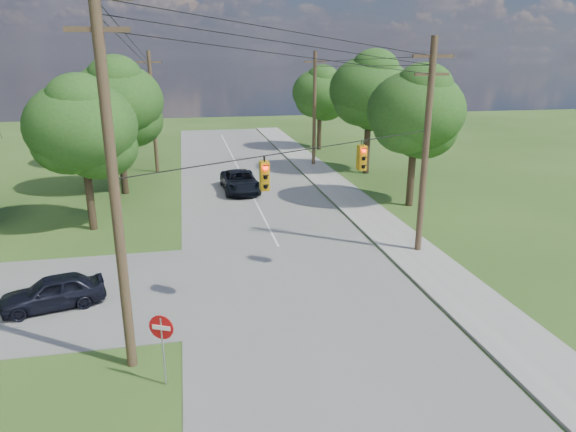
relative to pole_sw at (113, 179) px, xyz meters
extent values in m
plane|color=#2D4F1A|center=(4.60, -0.40, -6.23)|extent=(140.00, 140.00, 0.00)
cube|color=gray|center=(6.60, 4.60, -6.21)|extent=(10.00, 100.00, 0.03)
cube|color=#ADAAA2|center=(13.30, 4.60, -6.17)|extent=(2.60, 100.00, 0.12)
cylinder|color=brown|center=(0.00, 0.00, -0.23)|extent=(0.32, 0.32, 12.00)
cube|color=brown|center=(0.00, 0.00, 4.07)|extent=(1.70, 0.12, 0.14)
cylinder|color=brown|center=(13.50, 7.60, -0.98)|extent=(0.32, 0.32, 10.50)
cube|color=brown|center=(13.50, 7.60, 3.37)|extent=(2.00, 0.12, 0.14)
cube|color=brown|center=(13.50, 7.60, 2.57)|extent=(1.70, 0.12, 0.14)
cylinder|color=brown|center=(13.50, 29.60, -1.23)|extent=(0.32, 0.32, 10.00)
cube|color=brown|center=(13.50, 29.60, 2.87)|extent=(2.00, 0.12, 0.14)
cylinder|color=brown|center=(-0.40, 29.60, -1.23)|extent=(0.32, 0.32, 10.00)
cube|color=brown|center=(-0.40, 29.60, 2.87)|extent=(2.00, 0.12, 0.14)
cylinder|color=black|center=(6.75, 3.80, 4.12)|extent=(13.52, 7.63, 1.53)
cylinder|color=black|center=(6.75, 3.80, 3.72)|extent=(13.52, 7.63, 1.53)
cylinder|color=black|center=(6.75, 3.80, 3.32)|extent=(13.52, 7.63, 1.53)
cylinder|color=black|center=(13.50, 18.60, 3.12)|extent=(0.03, 22.00, 0.53)
cylinder|color=black|center=(-0.20, 14.80, 3.87)|extent=(0.43, 29.60, 2.03)
cylinder|color=black|center=(13.50, 18.60, 2.72)|extent=(0.03, 22.00, 0.53)
cylinder|color=black|center=(-0.20, 14.80, 3.47)|extent=(0.43, 29.60, 2.03)
cylinder|color=black|center=(6.75, 3.80, -0.03)|extent=(13.52, 7.63, 0.04)
cube|color=orange|center=(4.86, 2.62, -0.75)|extent=(0.32, 0.22, 1.05)
sphere|color=#FF0C05|center=(4.86, 2.48, -0.40)|extent=(0.17, 0.17, 0.17)
cube|color=orange|center=(4.86, 2.86, -0.75)|extent=(0.32, 0.22, 1.05)
sphere|color=#FF0C05|center=(4.86, 3.00, -0.40)|extent=(0.17, 0.17, 0.17)
cube|color=orange|center=(9.45, 5.20, -0.75)|extent=(0.32, 0.22, 1.05)
sphere|color=#FF0C05|center=(9.45, 5.06, -0.40)|extent=(0.17, 0.17, 0.17)
cube|color=orange|center=(9.45, 5.44, -0.75)|extent=(0.32, 0.22, 1.05)
sphere|color=#FF0C05|center=(9.45, 5.58, -0.40)|extent=(0.17, 0.17, 0.17)
cylinder|color=#443422|center=(-3.40, 14.60, -4.65)|extent=(0.45, 0.45, 3.15)
ellipsoid|color=#1E4E17|center=(-3.40, 14.60, -0.29)|extent=(6.00, 6.00, 4.92)
cylinder|color=#443422|center=(-2.40, 22.60, -4.48)|extent=(0.50, 0.50, 3.50)
ellipsoid|color=#1E4E17|center=(-2.40, 22.60, 0.37)|extent=(6.40, 6.40, 5.25)
cylinder|color=#443422|center=(-4.40, 32.60, -4.57)|extent=(0.48, 0.47, 3.32)
ellipsoid|color=#1E4E17|center=(-4.40, 32.60, 0.04)|extent=(6.00, 6.00, 4.92)
cylinder|color=#443422|center=(16.60, 15.60, -4.57)|extent=(0.48, 0.48, 3.32)
ellipsoid|color=#1E4E17|center=(16.60, 15.60, 0.04)|extent=(6.20, 6.20, 5.08)
cylinder|color=#443422|center=(17.10, 25.60, -4.39)|extent=(0.52, 0.52, 3.67)
ellipsoid|color=#1E4E17|center=(17.10, 25.60, 0.70)|extent=(6.60, 6.60, 5.41)
cylinder|color=#443422|center=(16.10, 37.60, -4.65)|extent=(0.45, 0.45, 3.15)
ellipsoid|color=#1E4E17|center=(16.10, 37.60, -0.29)|extent=(5.80, 5.80, 4.76)
imported|color=black|center=(-3.38, 4.70, -5.53)|extent=(4.18, 2.49, 1.33)
imported|color=black|center=(5.88, 21.44, -5.45)|extent=(2.70, 5.50, 1.50)
cylinder|color=#929597|center=(1.10, -1.29, -5.09)|extent=(0.06, 0.06, 2.28)
cylinder|color=red|center=(1.10, -1.29, -4.26)|extent=(0.73, 0.35, 0.79)
cube|color=white|center=(1.10, -1.32, -4.26)|extent=(0.53, 0.26, 0.13)
camera|label=1|loc=(2.13, -15.22, 3.42)|focal=32.00mm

